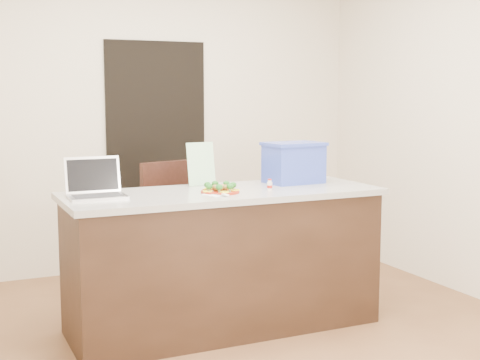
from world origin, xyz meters
name	(u,v)px	position (x,y,z in m)	size (l,w,h in m)	color
ground	(239,339)	(0.00, 0.00, 0.00)	(4.00, 4.00, 0.00)	brown
room_shell	(239,81)	(0.00, 0.00, 1.62)	(4.00, 4.00, 4.00)	white
doorway	(157,155)	(0.10, 1.98, 1.00)	(0.90, 0.02, 2.00)	black
island	(223,259)	(0.00, 0.25, 0.46)	(2.06, 0.76, 0.92)	black
plate	(220,191)	(-0.06, 0.17, 0.93)	(0.25, 0.25, 0.02)	maroon
meatballs	(220,188)	(-0.06, 0.17, 0.95)	(0.10, 0.10, 0.04)	olive
broccoli	(220,185)	(-0.06, 0.17, 0.97)	(0.21, 0.20, 0.04)	#144A13
pepper_rings	(220,190)	(-0.06, 0.17, 0.94)	(0.24, 0.24, 0.01)	#F7F71A
napkin	(216,195)	(-0.11, 0.09, 0.92)	(0.13, 0.13, 0.01)	white
fork	(212,194)	(-0.13, 0.10, 0.93)	(0.07, 0.17, 0.00)	#B2B3B7
knife	(222,194)	(-0.08, 0.07, 0.93)	(0.03, 0.22, 0.01)	white
yogurt_bottle	(270,186)	(0.28, 0.14, 0.95)	(0.04, 0.04, 0.07)	beige
laptop	(95,186)	(-0.81, 0.34, 0.99)	(0.34, 0.27, 0.24)	silver
leaflet	(201,164)	(-0.04, 0.54, 1.07)	(0.21, 0.00, 0.30)	white
blue_box	(294,162)	(0.60, 0.39, 1.06)	(0.42, 0.31, 0.29)	#2E41A9
chair	(173,223)	(-0.12, 0.92, 0.59)	(0.57, 0.58, 1.04)	black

